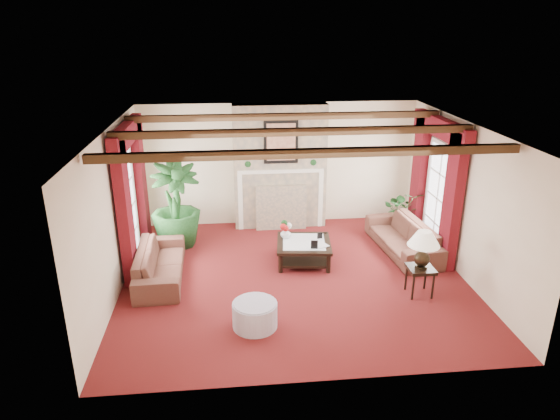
{
  "coord_description": "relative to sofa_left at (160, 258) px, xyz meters",
  "views": [
    {
      "loc": [
        -1.06,
        -7.85,
        4.28
      ],
      "look_at": [
        -0.22,
        0.4,
        1.16
      ],
      "focal_mm": 32.0,
      "sensor_mm": 36.0,
      "label": 1
    }
  ],
  "objects": [
    {
      "name": "floor",
      "position": [
        2.37,
        -0.26,
        -0.38
      ],
      "size": [
        6.0,
        6.0,
        0.0
      ],
      "primitive_type": "plane",
      "color": "#480C12",
      "rests_on": "ground"
    },
    {
      "name": "photo_frame_a",
      "position": [
        2.77,
        0.05,
        0.11
      ],
      "size": [
        0.13,
        0.04,
        0.17
      ],
      "primitive_type": null,
      "rotation": [
        0.0,
        0.0,
        -0.12
      ],
      "color": "black",
      "rests_on": "coffee_table"
    },
    {
      "name": "coffee_table",
      "position": [
        2.63,
        0.37,
        -0.18
      ],
      "size": [
        1.11,
        1.11,
        0.41
      ],
      "primitive_type": null,
      "rotation": [
        0.0,
        0.0,
        -0.11
      ],
      "color": "black",
      "rests_on": "ground"
    },
    {
      "name": "curtains_left",
      "position": [
        -0.49,
        0.74,
        2.17
      ],
      "size": [
        0.2,
        2.4,
        2.55
      ],
      "primitive_type": null,
      "color": "#530B16",
      "rests_on": "ground"
    },
    {
      "name": "left_wall",
      "position": [
        -0.63,
        -0.26,
        0.97
      ],
      "size": [
        0.02,
        5.5,
        2.7
      ],
      "primitive_type": "cube",
      "color": "beige",
      "rests_on": "ground"
    },
    {
      "name": "french_door_left",
      "position": [
        -0.6,
        0.74,
        1.75
      ],
      "size": [
        0.1,
        1.1,
        2.16
      ],
      "primitive_type": null,
      "color": "white",
      "rests_on": "ground"
    },
    {
      "name": "ceiling_beams",
      "position": [
        2.37,
        -0.26,
        2.26
      ],
      "size": [
        6.0,
        3.0,
        0.12
      ],
      "primitive_type": null,
      "color": "#352210",
      "rests_on": "ceiling"
    },
    {
      "name": "sofa_right",
      "position": [
        4.66,
        0.66,
        0.02
      ],
      "size": [
        2.19,
        1.01,
        0.81
      ],
      "primitive_type": "imported",
      "rotation": [
        0.0,
        0.0,
        -1.47
      ],
      "color": "#370F18",
      "rests_on": "ground"
    },
    {
      "name": "fireplace",
      "position": [
        2.37,
        2.29,
        2.32
      ],
      "size": [
        2.0,
        0.52,
        2.7
      ],
      "primitive_type": null,
      "color": "tan",
      "rests_on": "ground"
    },
    {
      "name": "curtains_right",
      "position": [
        5.23,
        0.74,
        2.17
      ],
      "size": [
        0.2,
        2.4,
        2.55
      ],
      "primitive_type": null,
      "color": "#530B16",
      "rests_on": "ground"
    },
    {
      "name": "photo_frame_b",
      "position": [
        2.95,
        0.49,
        0.09
      ],
      "size": [
        0.1,
        0.03,
        0.13
      ],
      "primitive_type": null,
      "rotation": [
        0.0,
        0.0,
        0.11
      ],
      "color": "black",
      "rests_on": "coffee_table"
    },
    {
      "name": "french_door_right",
      "position": [
        5.34,
        0.74,
        1.75
      ],
      "size": [
        0.1,
        1.1,
        2.16
      ],
      "primitive_type": null,
      "color": "white",
      "rests_on": "ground"
    },
    {
      "name": "table_lamp",
      "position": [
        4.37,
        -1.02,
        0.44
      ],
      "size": [
        0.52,
        0.52,
        0.66
      ],
      "primitive_type": null,
      "color": "black",
      "rests_on": "side_table"
    },
    {
      "name": "flower_vase",
      "position": [
        2.31,
        0.6,
        0.12
      ],
      "size": [
        0.31,
        0.31,
        0.2
      ],
      "primitive_type": "imported",
      "rotation": [
        0.0,
        0.0,
        -0.27
      ],
      "color": "silver",
      "rests_on": "coffee_table"
    },
    {
      "name": "potted_palm",
      "position": [
        0.18,
        1.42,
        0.11
      ],
      "size": [
        2.05,
        2.35,
        0.98
      ],
      "primitive_type": "imported",
      "rotation": [
        0.0,
        0.0,
        0.33
      ],
      "color": "black",
      "rests_on": "ground"
    },
    {
      "name": "sofa_left",
      "position": [
        0.0,
        0.0,
        0.0
      ],
      "size": [
        2.01,
        0.71,
        0.77
      ],
      "primitive_type": "imported",
      "rotation": [
        0.0,
        0.0,
        1.6
      ],
      "color": "#370F18",
      "rests_on": "ground"
    },
    {
      "name": "book",
      "position": [
        2.81,
        0.15,
        0.17
      ],
      "size": [
        0.23,
        0.19,
        0.29
      ],
      "primitive_type": "imported",
      "rotation": [
        0.0,
        0.0,
        0.45
      ],
      "color": "black",
      "rests_on": "coffee_table"
    },
    {
      "name": "small_plant",
      "position": [
        4.97,
        1.63,
        -0.01
      ],
      "size": [
        1.15,
        1.22,
        0.75
      ],
      "primitive_type": "imported",
      "rotation": [
        0.0,
        0.0,
        -0.15
      ],
      "color": "black",
      "rests_on": "ground"
    },
    {
      "name": "ottoman",
      "position": [
        1.59,
        -1.7,
        -0.19
      ],
      "size": [
        0.67,
        0.67,
        0.39
      ],
      "primitive_type": "cylinder",
      "color": "#A5A4B9",
      "rests_on": "ground"
    },
    {
      "name": "ceiling",
      "position": [
        2.37,
        -0.26,
        2.32
      ],
      "size": [
        6.0,
        6.0,
        0.0
      ],
      "primitive_type": "plane",
      "rotation": [
        3.14,
        0.0,
        0.0
      ],
      "color": "white",
      "rests_on": "floor"
    },
    {
      "name": "right_wall",
      "position": [
        5.37,
        -0.26,
        0.97
      ],
      "size": [
        0.02,
        5.5,
        2.7
      ],
      "primitive_type": "cube",
      "color": "beige",
      "rests_on": "ground"
    },
    {
      "name": "side_table",
      "position": [
        4.37,
        -1.02,
        -0.14
      ],
      "size": [
        0.44,
        0.44,
        0.5
      ],
      "primitive_type": null,
      "rotation": [
        0.0,
        0.0,
        -0.05
      ],
      "color": "black",
      "rests_on": "ground"
    },
    {
      "name": "back_wall",
      "position": [
        2.37,
        2.49,
        0.97
      ],
      "size": [
        6.0,
        0.02,
        2.7
      ],
      "primitive_type": "cube",
      "color": "beige",
      "rests_on": "ground"
    }
  ]
}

